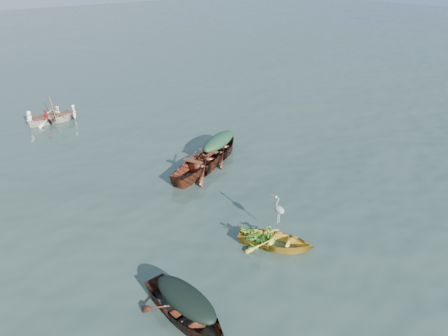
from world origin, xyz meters
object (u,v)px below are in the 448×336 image
at_px(dark_covered_boat, 187,319).
at_px(heron, 279,214).
at_px(open_wooden_boat, 201,172).
at_px(green_tarp_boat, 219,157).
at_px(yellow_dinghy, 275,247).
at_px(rowed_boat, 54,122).

bearing_deg(dark_covered_boat, heron, 11.45).
bearing_deg(open_wooden_boat, green_tarp_boat, -86.56).
relative_size(dark_covered_boat, heron, 4.10).
height_order(dark_covered_boat, green_tarp_boat, green_tarp_boat).
height_order(green_tarp_boat, open_wooden_boat, open_wooden_boat).
height_order(yellow_dinghy, rowed_boat, rowed_boat).
distance_m(yellow_dinghy, open_wooden_boat, 5.67).
distance_m(dark_covered_boat, rowed_boat, 16.10).
height_order(open_wooden_boat, heron, heron).
bearing_deg(open_wooden_boat, heron, 149.39).
bearing_deg(rowed_boat, yellow_dinghy, -171.43).
bearing_deg(open_wooden_boat, rowed_boat, -6.30).
distance_m(yellow_dinghy, rowed_boat, 15.25).
xyz_separation_m(dark_covered_boat, heron, (4.18, 1.16, 0.84)).
distance_m(green_tarp_boat, heron, 6.34).
relative_size(green_tarp_boat, rowed_boat, 1.23).
relative_size(yellow_dinghy, open_wooden_boat, 0.59).
bearing_deg(yellow_dinghy, heron, 5.19).
bearing_deg(green_tarp_boat, rowed_boat, -0.56).
height_order(yellow_dinghy, green_tarp_boat, green_tarp_boat).
xyz_separation_m(dark_covered_boat, rowed_boat, (2.09, 15.96, 0.00)).
xyz_separation_m(green_tarp_boat, rowed_boat, (-4.25, 8.90, 0.00)).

